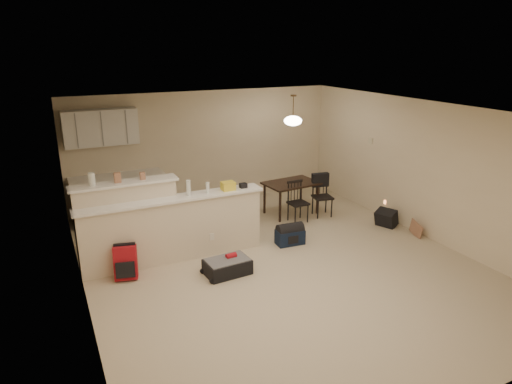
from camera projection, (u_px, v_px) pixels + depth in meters
room at (281, 191)px, 7.13m from camera, size 7.00×7.02×2.50m
breakfast_bar at (157, 226)px, 7.44m from camera, size 3.08×0.58×1.39m
upper_cabinets at (101, 127)px, 8.87m from camera, size 1.40×0.34×0.70m
kitchen_counter at (119, 198)px, 9.29m from camera, size 1.80×0.60×0.90m
thermostat at (370, 141)px, 9.61m from camera, size 0.02×0.12×0.12m
jar at (92, 179)px, 6.92m from camera, size 0.10×0.10×0.20m
cereal_box at (118, 178)px, 7.08m from camera, size 0.10×0.07×0.16m
small_box at (143, 176)px, 7.24m from camera, size 0.08×0.06×0.12m
bottle_a at (188, 188)px, 7.41m from camera, size 0.07×0.07×0.26m
bottle_b at (208, 188)px, 7.55m from camera, size 0.06×0.06×0.18m
bag_lump at (228, 186)px, 7.71m from camera, size 0.22×0.18×0.14m
pouch at (243, 185)px, 7.83m from camera, size 0.12×0.10×0.08m
dining_table at (291, 186)px, 9.57m from camera, size 1.16×0.83×0.69m
pendant_lamp at (293, 120)px, 9.14m from camera, size 0.36×0.36×0.62m
dining_chair_near at (298, 202)px, 9.18m from camera, size 0.37×0.36×0.83m
dining_chair_far at (323, 196)px, 9.49m from camera, size 0.44×0.42×0.87m
suitcase at (227, 267)px, 7.15m from camera, size 0.72×0.49×0.23m
red_backpack at (126, 262)px, 6.99m from camera, size 0.39×0.29×0.52m
navy_duffel at (290, 237)px, 8.22m from camera, size 0.51×0.31×0.27m
black_daypack at (386, 218)px, 9.01m from camera, size 0.39×0.45×0.33m
cardboard_sheet at (416, 229)px, 8.55m from camera, size 0.08×0.36×0.27m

